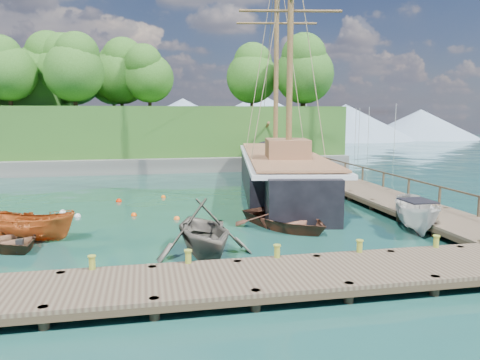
% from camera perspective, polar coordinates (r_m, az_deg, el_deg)
% --- Properties ---
extents(ground, '(160.00, 160.00, 0.00)m').
position_cam_1_polar(ground, '(20.68, -4.83, -7.09)').
color(ground, '#163E2F').
rests_on(ground, ground).
extents(dock_near, '(20.00, 3.20, 1.10)m').
position_cam_1_polar(dock_near, '(14.86, 6.05, -11.59)').
color(dock_near, '#453529').
rests_on(dock_near, ground).
extents(dock_east, '(3.20, 24.00, 1.10)m').
position_cam_1_polar(dock_east, '(30.56, 15.45, -1.50)').
color(dock_east, '#453529').
rests_on(dock_east, ground).
extents(bollard_0, '(0.26, 0.26, 0.45)m').
position_cam_1_polar(bollard_0, '(15.79, -17.45, -12.40)').
color(bollard_0, olive).
rests_on(bollard_0, ground).
extents(bollard_1, '(0.26, 0.26, 0.45)m').
position_cam_1_polar(bollard_1, '(15.74, -6.28, -12.11)').
color(bollard_1, olive).
rests_on(bollard_1, ground).
extents(bollard_2, '(0.26, 0.26, 0.45)m').
position_cam_1_polar(bollard_2, '(16.27, 4.51, -11.41)').
color(bollard_2, olive).
rests_on(bollard_2, ground).
extents(bollard_3, '(0.26, 0.26, 0.45)m').
position_cam_1_polar(bollard_3, '(17.30, 14.27, -10.42)').
color(bollard_3, olive).
rests_on(bollard_3, ground).
extents(bollard_4, '(0.26, 0.26, 0.45)m').
position_cam_1_polar(bollard_4, '(18.76, 22.66, -9.34)').
color(bollard_4, olive).
rests_on(bollard_4, ground).
extents(rowboat_0, '(5.10, 5.44, 0.92)m').
position_cam_1_polar(rowboat_0, '(21.72, -26.60, -7.21)').
color(rowboat_0, '#4F3221').
rests_on(rowboat_0, ground).
extents(rowboat_1, '(4.42, 4.91, 2.29)m').
position_cam_1_polar(rowboat_1, '(18.45, -4.49, -8.99)').
color(rowboat_1, '#5C564C').
rests_on(rowboat_1, ground).
extents(rowboat_2, '(5.46, 6.11, 1.04)m').
position_cam_1_polar(rowboat_2, '(22.55, 5.60, -5.80)').
color(rowboat_2, brown).
rests_on(rowboat_2, ground).
extents(motorboat_orange, '(4.08, 2.64, 1.47)m').
position_cam_1_polar(motorboat_orange, '(22.11, -23.73, -6.76)').
color(motorboat_orange, '#C2581E').
rests_on(motorboat_orange, ground).
extents(cabin_boat_white, '(3.09, 4.74, 1.71)m').
position_cam_1_polar(cabin_boat_white, '(23.38, 20.66, -5.79)').
color(cabin_boat_white, silver).
rests_on(cabin_boat_white, ground).
extents(schooner, '(8.58, 27.76, 20.52)m').
position_cam_1_polar(schooner, '(32.55, 5.00, 0.61)').
color(schooner, black).
rests_on(schooner, ground).
extents(mooring_buoy_0, '(0.35, 0.35, 0.35)m').
position_cam_1_polar(mooring_buoy_0, '(26.13, -19.18, -4.27)').
color(mooring_buoy_0, silver).
rests_on(mooring_buoy_0, ground).
extents(mooring_buoy_1, '(0.30, 0.30, 0.30)m').
position_cam_1_polar(mooring_buoy_1, '(25.61, -12.81, -4.26)').
color(mooring_buoy_1, '#F94C07').
rests_on(mooring_buoy_1, ground).
extents(mooring_buoy_2, '(0.31, 0.31, 0.31)m').
position_cam_1_polar(mooring_buoy_2, '(24.34, -7.71, -4.78)').
color(mooring_buoy_2, orange).
rests_on(mooring_buoy_2, ground).
extents(mooring_buoy_3, '(0.35, 0.35, 0.35)m').
position_cam_1_polar(mooring_buoy_3, '(27.69, 1.52, -3.11)').
color(mooring_buoy_3, white).
rests_on(mooring_buoy_3, ground).
extents(mooring_buoy_4, '(0.35, 0.35, 0.35)m').
position_cam_1_polar(mooring_buoy_4, '(29.74, -14.56, -2.58)').
color(mooring_buoy_4, red).
rests_on(mooring_buoy_4, ground).
extents(mooring_buoy_5, '(0.29, 0.29, 0.29)m').
position_cam_1_polar(mooring_buoy_5, '(30.61, -9.32, -2.12)').
color(mooring_buoy_5, orange).
rests_on(mooring_buoy_5, ground).
extents(mooring_buoy_6, '(0.35, 0.35, 0.35)m').
position_cam_1_polar(mooring_buoy_6, '(27.37, -20.81, -3.79)').
color(mooring_buoy_6, white).
rests_on(mooring_buoy_6, ground).
extents(mooring_buoy_7, '(0.27, 0.27, 0.27)m').
position_cam_1_polar(mooring_buoy_7, '(22.98, 2.66, -5.50)').
color(mooring_buoy_7, red).
rests_on(mooring_buoy_7, ground).
extents(headland, '(51.00, 19.31, 12.90)m').
position_cam_1_polar(headland, '(52.25, -23.46, 7.69)').
color(headland, '#474744').
rests_on(headland, ground).
extents(distant_ridge, '(117.00, 40.00, 10.00)m').
position_cam_1_polar(distant_ridge, '(90.05, -7.41, 7.52)').
color(distant_ridge, '#728CA5').
rests_on(distant_ridge, ground).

